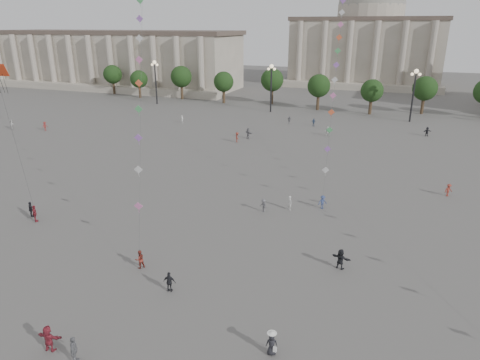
% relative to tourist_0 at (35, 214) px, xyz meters
% --- Properties ---
extents(ground, '(360.00, 360.00, 0.00)m').
position_rel_tourist_0_xyz_m(ground, '(20.42, -5.70, -0.89)').
color(ground, '#504E4C').
rests_on(ground, ground).
extents(hall_west, '(84.00, 26.22, 17.20)m').
position_rel_tourist_0_xyz_m(hall_west, '(-54.58, 88.20, 7.54)').
color(hall_west, gray).
rests_on(hall_west, ground).
extents(hall_central, '(48.30, 34.30, 35.50)m').
position_rel_tourist_0_xyz_m(hall_central, '(20.42, 123.52, 13.34)').
color(hall_central, gray).
rests_on(hall_central, ground).
extents(tree_row, '(137.12, 5.12, 8.00)m').
position_rel_tourist_0_xyz_m(tree_row, '(20.42, 72.30, 4.50)').
color(tree_row, '#34241A').
rests_on(tree_row, ground).
extents(lamp_post_far_west, '(2.00, 0.90, 10.65)m').
position_rel_tourist_0_xyz_m(lamp_post_far_west, '(-24.58, 64.30, 6.46)').
color(lamp_post_far_west, '#262628').
rests_on(lamp_post_far_west, ground).
extents(lamp_post_mid_west, '(2.00, 0.90, 10.65)m').
position_rel_tourist_0_xyz_m(lamp_post_mid_west, '(5.42, 64.30, 6.46)').
color(lamp_post_mid_west, '#262628').
rests_on(lamp_post_mid_west, ground).
extents(lamp_post_mid_east, '(2.00, 0.90, 10.65)m').
position_rel_tourist_0_xyz_m(lamp_post_mid_east, '(35.42, 64.30, 6.46)').
color(lamp_post_mid_east, '#262628').
rests_on(lamp_post_mid_east, ground).
extents(person_crowd_0, '(0.96, 0.77, 1.53)m').
position_rel_tourist_0_xyz_m(person_crowd_0, '(17.63, 53.31, -0.13)').
color(person_crowd_0, navy).
rests_on(person_crowd_0, ground).
extents(person_crowd_1, '(0.97, 1.06, 1.76)m').
position_rel_tourist_0_xyz_m(person_crowd_1, '(-36.14, 30.42, -0.01)').
color(person_crowd_1, silver).
rests_on(person_crowd_1, ground).
extents(person_crowd_2, '(0.88, 1.20, 1.66)m').
position_rel_tourist_0_xyz_m(person_crowd_2, '(-29.20, 31.59, -0.06)').
color(person_crowd_2, maroon).
rests_on(person_crowd_2, ground).
extents(person_crowd_3, '(1.70, 0.94, 1.75)m').
position_rel_tourist_0_xyz_m(person_crowd_3, '(30.35, 1.98, -0.02)').
color(person_crowd_3, black).
rests_on(person_crowd_3, ground).
extents(person_crowd_4, '(1.63, 1.25, 1.72)m').
position_rel_tourist_0_xyz_m(person_crowd_4, '(21.61, 46.40, -0.03)').
color(person_crowd_4, silver).
rests_on(person_crowd_4, ground).
extents(person_crowd_6, '(1.09, 0.85, 1.48)m').
position_rel_tourist_0_xyz_m(person_crowd_6, '(20.99, 10.54, -0.15)').
color(person_crowd_6, '#58575B').
rests_on(person_crowd_6, ground).
extents(person_crowd_8, '(1.12, 1.04, 1.51)m').
position_rel_tourist_0_xyz_m(person_crowd_8, '(39.82, 22.47, -0.13)').
color(person_crowd_8, maroon).
rests_on(person_crowd_8, ground).
extents(person_crowd_9, '(1.56, 1.22, 1.65)m').
position_rel_tourist_0_xyz_m(person_crowd_9, '(38.35, 52.55, -0.06)').
color(person_crowd_9, black).
rests_on(person_crowd_9, ground).
extents(person_crowd_10, '(0.44, 0.60, 1.53)m').
position_rel_tourist_0_xyz_m(person_crowd_10, '(-8.03, 46.74, -0.12)').
color(person_crowd_10, silver).
rests_on(person_crowd_10, ground).
extents(person_crowd_12, '(1.79, 1.37, 1.88)m').
position_rel_tourist_0_xyz_m(person_crowd_12, '(8.83, 39.57, 0.05)').
color(person_crowd_12, slate).
rests_on(person_crowd_12, ground).
extents(person_crowd_13, '(0.64, 0.70, 1.61)m').
position_rel_tourist_0_xyz_m(person_crowd_13, '(23.48, 12.10, -0.08)').
color(person_crowd_13, beige).
rests_on(person_crowd_13, ground).
extents(person_crowd_16, '(0.91, 0.38, 1.54)m').
position_rel_tourist_0_xyz_m(person_crowd_16, '(12.60, 53.54, -0.12)').
color(person_crowd_16, slate).
rests_on(person_crowd_16, ground).
extents(person_crowd_17, '(1.16, 1.29, 1.73)m').
position_rel_tourist_0_xyz_m(person_crowd_17, '(7.94, 36.46, -0.03)').
color(person_crowd_17, maroon).
rests_on(person_crowd_17, ground).
extents(tourist_0, '(1.07, 1.01, 1.78)m').
position_rel_tourist_0_xyz_m(tourist_0, '(0.00, 0.00, 0.00)').
color(tourist_0, maroon).
rests_on(tourist_0, ground).
extents(tourist_1, '(1.05, 0.89, 1.69)m').
position_rel_tourist_0_xyz_m(tourist_1, '(-1.28, 0.73, -0.05)').
color(tourist_1, black).
rests_on(tourist_1, ground).
extents(tourist_2, '(1.69, 0.71, 1.76)m').
position_rel_tourist_0_xyz_m(tourist_2, '(15.03, -13.90, -0.01)').
color(tourist_2, maroon).
rests_on(tourist_2, ground).
extents(tourist_3, '(0.91, 1.14, 1.81)m').
position_rel_tourist_0_xyz_m(tourist_3, '(17.20, -14.16, 0.01)').
color(tourist_3, slate).
rests_on(tourist_3, ground).
extents(tourist_4, '(1.00, 0.55, 1.62)m').
position_rel_tourist_0_xyz_m(tourist_4, '(18.85, -5.82, -0.08)').
color(tourist_4, black).
rests_on(tourist_4, ground).
extents(kite_flyer_0, '(0.94, 0.98, 1.59)m').
position_rel_tourist_0_xyz_m(kite_flyer_0, '(14.91, -3.76, -0.10)').
color(kite_flyer_0, maroon).
rests_on(kite_flyer_0, ground).
extents(kite_flyer_1, '(1.13, 1.04, 1.53)m').
position_rel_tourist_0_xyz_m(kite_flyer_1, '(26.73, 13.65, -0.13)').
color(kite_flyer_1, navy).
rests_on(kite_flyer_1, ground).
extents(hat_person, '(0.84, 0.69, 1.69)m').
position_rel_tourist_0_xyz_m(hat_person, '(27.90, -9.38, -0.08)').
color(hat_person, black).
rests_on(hat_person, ground).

